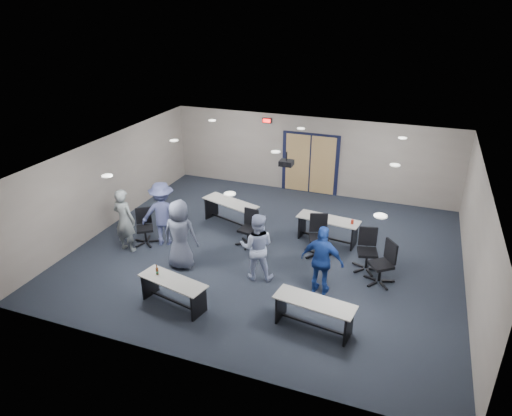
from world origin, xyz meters
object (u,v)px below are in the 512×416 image
(chair_back_c, at_px, (319,237))
(chair_loose_left, at_px, (145,227))
(table_back_left, at_px, (230,209))
(table_front_right, at_px, (314,310))
(chair_back_d, at_px, (368,251))
(table_back_right, at_px, (328,226))
(chair_loose_right, at_px, (381,263))
(person_navy, at_px, (322,261))
(person_plaid, at_px, (180,235))
(person_back, at_px, (163,214))
(chair_back_b, at_px, (248,228))
(table_front_left, at_px, (173,288))
(person_gray, at_px, (124,220))
(person_lightblue, at_px, (257,247))

(chair_back_c, distance_m, chair_loose_left, 4.81)
(table_back_left, bearing_deg, chair_loose_left, -113.18)
(table_front_right, distance_m, chair_back_d, 2.79)
(table_back_right, relative_size, chair_loose_left, 1.78)
(chair_back_c, xyz_separation_m, chair_loose_left, (-4.69, -1.03, -0.06))
(chair_back_c, relative_size, chair_loose_right, 1.03)
(person_navy, bearing_deg, person_plaid, 7.82)
(table_back_left, xyz_separation_m, chair_back_d, (4.25, -1.20, 0.05))
(person_back, bearing_deg, chair_back_d, 163.38)
(table_back_left, bearing_deg, chair_loose_right, -1.37)
(table_back_right, distance_m, chair_back_b, 2.27)
(table_front_left, distance_m, person_gray, 3.04)
(table_back_left, height_order, person_gray, person_gray)
(table_front_right, relative_size, chair_back_b, 1.69)
(chair_back_b, xyz_separation_m, chair_loose_left, (-2.72, -0.92, -0.01))
(table_front_left, xyz_separation_m, person_navy, (2.97, 1.63, 0.40))
(table_back_right, relative_size, person_gray, 1.00)
(chair_back_d, relative_size, person_plaid, 0.60)
(chair_back_b, relative_size, chair_loose_left, 1.01)
(chair_loose_right, height_order, person_lightblue, person_lightblue)
(table_front_right, bearing_deg, chair_back_b, 139.89)
(chair_back_b, xyz_separation_m, person_plaid, (-1.17, -1.64, 0.40))
(table_front_right, relative_size, person_lightblue, 1.01)
(chair_loose_left, bearing_deg, person_gray, -153.94)
(table_front_right, bearing_deg, chair_back_d, 83.14)
(table_front_left, relative_size, person_lightblue, 0.99)
(table_front_left, xyz_separation_m, person_gray, (-2.44, 1.76, 0.44))
(table_front_right, height_order, chair_loose_left, chair_loose_left)
(table_back_right, bearing_deg, person_gray, -147.72)
(table_front_right, distance_m, chair_back_b, 3.85)
(table_front_left, bearing_deg, table_back_right, 70.32)
(chair_loose_left, bearing_deg, person_lightblue, -43.30)
(table_back_right, relative_size, chair_back_d, 1.64)
(chair_loose_right, bearing_deg, person_back, -126.87)
(person_gray, relative_size, person_lightblue, 1.04)
(table_front_right, xyz_separation_m, person_back, (-4.80, 2.14, 0.45))
(person_plaid, bearing_deg, person_gray, -12.19)
(chair_loose_right, height_order, person_gray, person_gray)
(chair_back_c, height_order, person_plaid, person_plaid)
(person_navy, height_order, person_back, person_back)
(person_navy, bearing_deg, table_back_right, -75.43)
(table_front_left, xyz_separation_m, table_back_left, (-0.42, 4.20, 0.05))
(table_front_right, xyz_separation_m, person_lightblue, (-1.77, 1.41, 0.39))
(table_front_right, bearing_deg, person_plaid, 169.79)
(table_back_left, distance_m, chair_back_b, 1.42)
(chair_back_b, xyz_separation_m, chair_loose_right, (3.67, -0.65, 0.04))
(person_gray, xyz_separation_m, person_plaid, (1.82, -0.24, 0.02))
(table_front_right, relative_size, chair_loose_left, 1.72)
(person_gray, height_order, person_plaid, person_plaid)
(chair_back_b, height_order, chair_back_d, chair_back_d)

